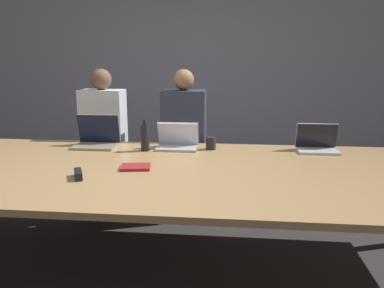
% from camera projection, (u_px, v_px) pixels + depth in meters
% --- Properties ---
extents(ground_plane, '(24.00, 24.00, 0.00)m').
position_uv_depth(ground_plane, '(146.00, 269.00, 2.74)').
color(ground_plane, '#383333').
extents(curtain_wall, '(12.00, 0.06, 2.80)m').
position_uv_depth(curtain_wall, '(186.00, 67.00, 4.91)').
color(curtain_wall, '#9999A3').
rests_on(curtain_wall, ground_plane).
extents(conference_table, '(4.59, 1.60, 0.77)m').
position_uv_depth(conference_table, '(143.00, 173.00, 2.58)').
color(conference_table, tan).
rests_on(conference_table, ground_plane).
extents(laptop_far_right, '(0.32, 0.22, 0.22)m').
position_uv_depth(laptop_far_right, '(317.00, 143.00, 3.02)').
color(laptop_far_right, silver).
rests_on(laptop_far_right, conference_table).
extents(laptop_far_midleft, '(0.37, 0.26, 0.27)m').
position_uv_depth(laptop_far_midleft, '(97.00, 137.00, 3.19)').
color(laptop_far_midleft, gray).
rests_on(laptop_far_midleft, conference_table).
extents(person_far_midleft, '(0.40, 0.24, 1.42)m').
position_uv_depth(person_far_midleft, '(105.00, 146.00, 3.60)').
color(person_far_midleft, '#2D2D38').
rests_on(person_far_midleft, ground_plane).
extents(laptop_far_center, '(0.34, 0.22, 0.22)m').
position_uv_depth(laptop_far_center, '(178.00, 141.00, 3.11)').
color(laptop_far_center, '#B7B7BC').
rests_on(laptop_far_center, conference_table).
extents(person_far_center, '(0.40, 0.24, 1.41)m').
position_uv_depth(person_far_center, '(184.00, 148.00, 3.54)').
color(person_far_center, '#2D2D38').
rests_on(person_far_center, ground_plane).
extents(cup_far_center, '(0.08, 0.08, 0.10)m').
position_uv_depth(cup_far_center, '(211.00, 143.00, 3.08)').
color(cup_far_center, '#232328').
rests_on(cup_far_center, conference_table).
extents(bottle_far_center, '(0.07, 0.07, 0.25)m').
position_uv_depth(bottle_far_center, '(145.00, 137.00, 3.02)').
color(bottle_far_center, black).
rests_on(bottle_far_center, conference_table).
extents(stapler, '(0.10, 0.15, 0.05)m').
position_uv_depth(stapler, '(78.00, 174.00, 2.33)').
color(stapler, black).
rests_on(stapler, conference_table).
extents(notebook, '(0.22, 0.19, 0.02)m').
position_uv_depth(notebook, '(136.00, 167.00, 2.54)').
color(notebook, maroon).
rests_on(notebook, conference_table).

